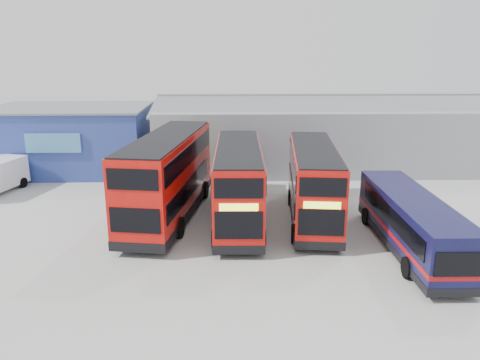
% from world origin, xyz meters
% --- Properties ---
extents(ground_plane, '(120.00, 120.00, 0.00)m').
position_xyz_m(ground_plane, '(0.00, 0.00, 0.00)').
color(ground_plane, '#A1A19C').
rests_on(ground_plane, ground).
extents(office_block, '(12.30, 8.32, 5.12)m').
position_xyz_m(office_block, '(-14.00, 17.99, 2.58)').
color(office_block, navy).
rests_on(office_block, ground).
extents(maintenance_shed, '(30.50, 12.00, 5.89)m').
position_xyz_m(maintenance_shed, '(8.00, 20.00, 2.60)').
color(maintenance_shed, gray).
rests_on(maintenance_shed, ground).
extents(double_decker_left, '(4.42, 11.73, 4.85)m').
position_xyz_m(double_decker_left, '(-4.83, 6.37, 2.42)').
color(double_decker_left, red).
rests_on(double_decker_left, ground).
extents(double_decker_centre, '(2.80, 10.45, 4.39)m').
position_xyz_m(double_decker_centre, '(-0.82, 5.62, 2.19)').
color(double_decker_centre, red).
rests_on(double_decker_centre, ground).
extents(double_decker_right, '(3.40, 10.29, 4.28)m').
position_xyz_m(double_decker_right, '(3.44, 5.85, 2.13)').
color(double_decker_right, red).
rests_on(double_decker_right, ground).
extents(single_decker_blue, '(2.55, 10.17, 2.75)m').
position_xyz_m(single_decker_blue, '(7.44, 1.45, 1.36)').
color(single_decker_blue, '#0D1239').
rests_on(single_decker_blue, ground).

